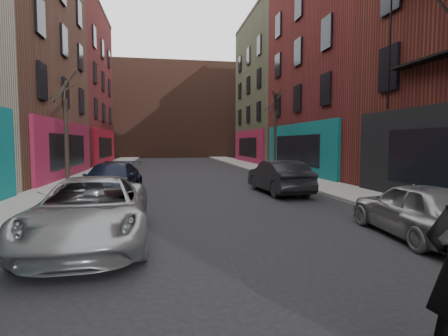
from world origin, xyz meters
name	(u,v)px	position (x,y,z in m)	size (l,w,h in m)	color
sidewalk_left	(106,169)	(-6.25, 30.00, 0.07)	(2.50, 84.00, 0.13)	gray
sidewalk_right	(254,167)	(6.25, 30.00, 0.07)	(2.50, 84.00, 0.13)	gray
building_far	(173,112)	(0.00, 56.00, 7.00)	(40.00, 10.00, 14.00)	#47281E
tree_left_far	(66,118)	(-6.20, 18.00, 3.38)	(2.00, 2.00, 6.50)	black
tree_right_far	(275,124)	(6.20, 24.00, 3.53)	(2.00, 2.00, 6.80)	black
parked_left_far	(92,210)	(-3.20, 8.15, 0.72)	(2.38, 5.16, 1.44)	gray
parked_left_end	(111,180)	(-3.71, 14.74, 0.70)	(1.95, 4.81, 1.39)	black
parked_right_far	(418,210)	(4.16, 7.25, 0.67)	(1.57, 3.91, 1.33)	gray
parked_right_end	(279,177)	(3.32, 14.67, 0.72)	(1.52, 4.36, 1.44)	black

